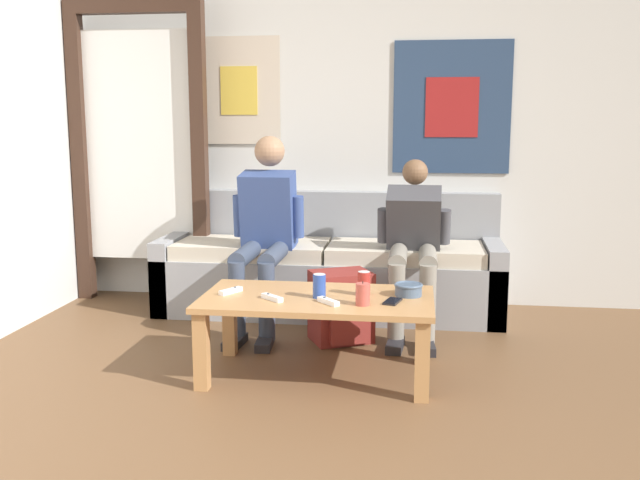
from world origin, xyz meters
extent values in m
cube|color=silver|center=(0.00, 2.91, 1.27)|extent=(10.00, 0.05, 2.55)
cube|color=beige|center=(-0.77, 2.87, 1.53)|extent=(0.60, 0.01, 0.77)
cube|color=gold|center=(-0.77, 2.87, 1.53)|extent=(0.27, 0.01, 0.34)
cube|color=navy|center=(0.74, 2.87, 1.40)|extent=(0.81, 0.01, 0.91)
cube|color=maroon|center=(0.74, 2.87, 1.40)|extent=(0.36, 0.01, 0.41)
cube|color=#382319|center=(-1.92, 2.68, 1.02)|extent=(0.10, 0.10, 2.05)
cube|color=#382319|center=(-1.02, 2.68, 1.02)|extent=(0.10, 0.10, 2.05)
cube|color=#382319|center=(-1.47, 2.68, 2.10)|extent=(1.00, 0.10, 0.10)
cube|color=silver|center=(-1.47, 2.70, 1.13)|extent=(0.82, 0.02, 1.64)
cube|color=gray|center=(-0.07, 2.82, 0.41)|extent=(2.34, 0.13, 0.81)
cube|color=gray|center=(-0.07, 2.46, 0.20)|extent=(2.34, 0.58, 0.39)
cube|color=gray|center=(-1.18, 2.46, 0.26)|extent=(0.12, 0.58, 0.51)
cube|color=gray|center=(1.03, 2.46, 0.26)|extent=(0.12, 0.58, 0.51)
cube|color=beige|center=(-0.60, 2.46, 0.44)|extent=(1.03, 0.54, 0.10)
cube|color=beige|center=(0.45, 2.46, 0.44)|extent=(1.03, 0.54, 0.10)
cube|color=#B27F4C|center=(0.02, 1.27, 0.41)|extent=(1.19, 0.64, 0.03)
cube|color=#B27F4C|center=(-0.52, 1.54, 0.20)|extent=(0.07, 0.07, 0.40)
cube|color=#B27F4C|center=(0.56, 1.54, 0.20)|extent=(0.07, 0.07, 0.40)
cube|color=#B27F4C|center=(-0.52, 1.01, 0.20)|extent=(0.07, 0.07, 0.40)
cube|color=#B27F4C|center=(0.56, 1.01, 0.20)|extent=(0.07, 0.07, 0.40)
cylinder|color=#384256|center=(-0.53, 2.00, 0.49)|extent=(0.11, 0.47, 0.11)
cylinder|color=#384256|center=(-0.53, 1.76, 0.26)|extent=(0.10, 0.10, 0.47)
cube|color=#232328|center=(-0.53, 1.69, 0.03)|extent=(0.11, 0.25, 0.05)
cylinder|color=#384256|center=(-0.35, 2.00, 0.49)|extent=(0.11, 0.47, 0.11)
cylinder|color=#384256|center=(-0.35, 1.76, 0.26)|extent=(0.10, 0.10, 0.47)
cube|color=#232328|center=(-0.35, 1.69, 0.03)|extent=(0.11, 0.25, 0.05)
cube|color=#33477F|center=(-0.44, 2.27, 0.74)|extent=(0.35, 0.30, 0.52)
sphere|color=#9E7556|center=(-0.44, 2.33, 1.12)|extent=(0.20, 0.20, 0.20)
cylinder|color=#33477F|center=(-0.63, 2.26, 0.70)|extent=(0.08, 0.10, 0.28)
cylinder|color=#33477F|center=(-0.25, 2.26, 0.70)|extent=(0.08, 0.10, 0.28)
cylinder|color=gray|center=(0.41, 2.03, 0.49)|extent=(0.11, 0.41, 0.11)
cylinder|color=gray|center=(0.41, 1.82, 0.26)|extent=(0.10, 0.10, 0.47)
cube|color=#232328|center=(0.41, 1.75, 0.03)|extent=(0.11, 0.25, 0.05)
cylinder|color=gray|center=(0.59, 2.03, 0.49)|extent=(0.11, 0.41, 0.11)
cylinder|color=gray|center=(0.59, 1.82, 0.26)|extent=(0.10, 0.10, 0.47)
cube|color=#232328|center=(0.59, 1.75, 0.03)|extent=(0.11, 0.25, 0.05)
cube|color=#3F3F44|center=(0.50, 2.31, 0.68)|extent=(0.35, 0.36, 0.46)
sphere|color=brown|center=(0.50, 2.43, 0.98)|extent=(0.17, 0.17, 0.17)
cylinder|color=#3F3F44|center=(0.31, 2.32, 0.64)|extent=(0.08, 0.12, 0.23)
cylinder|color=#3F3F44|center=(0.70, 2.32, 0.64)|extent=(0.08, 0.12, 0.23)
cube|color=maroon|center=(0.08, 1.88, 0.21)|extent=(0.42, 0.39, 0.43)
cube|color=maroon|center=(0.13, 1.78, 0.12)|extent=(0.26, 0.19, 0.19)
cylinder|color=#475B75|center=(0.49, 1.35, 0.46)|extent=(0.14, 0.14, 0.06)
torus|color=#475B75|center=(0.49, 1.35, 0.48)|extent=(0.15, 0.15, 0.02)
cylinder|color=#B24C42|center=(0.27, 1.13, 0.48)|extent=(0.07, 0.07, 0.11)
cylinder|color=black|center=(0.27, 1.13, 0.54)|extent=(0.00, 0.00, 0.01)
cylinder|color=#28479E|center=(0.04, 1.25, 0.49)|extent=(0.07, 0.07, 0.12)
cylinder|color=silver|center=(0.04, 1.25, 0.55)|extent=(0.06, 0.06, 0.00)
cylinder|color=maroon|center=(0.26, 1.34, 0.49)|extent=(0.07, 0.07, 0.12)
cylinder|color=silver|center=(0.26, 1.34, 0.55)|extent=(0.06, 0.06, 0.00)
cube|color=white|center=(-0.19, 1.17, 0.44)|extent=(0.13, 0.12, 0.02)
cylinder|color=#333842|center=(-0.22, 1.19, 0.45)|extent=(0.01, 0.01, 0.00)
cube|color=white|center=(-0.44, 1.28, 0.44)|extent=(0.10, 0.14, 0.02)
cylinder|color=#333842|center=(-0.42, 1.31, 0.45)|extent=(0.01, 0.01, 0.00)
cube|color=white|center=(0.10, 1.14, 0.44)|extent=(0.12, 0.13, 0.02)
cylinder|color=#333842|center=(0.07, 1.16, 0.45)|extent=(0.01, 0.01, 0.00)
cube|color=black|center=(0.41, 1.20, 0.43)|extent=(0.10, 0.15, 0.01)
cube|color=black|center=(0.41, 1.20, 0.44)|extent=(0.09, 0.14, 0.00)
camera|label=1|loc=(0.52, -2.25, 1.33)|focal=40.00mm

